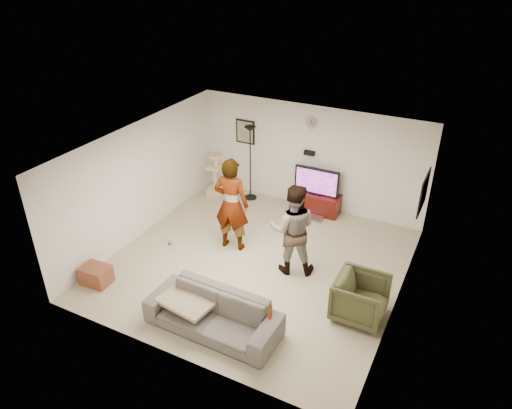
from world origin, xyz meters
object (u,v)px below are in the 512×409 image
at_px(person_left, 231,204).
at_px(tv, 317,181).
at_px(cat_tree, 215,174).
at_px(tv_stand, 315,202).
at_px(sofa, 213,314).
at_px(side_table, 96,275).
at_px(person_right, 293,229).
at_px(floor_lamp, 250,164).
at_px(beer_bottle, 270,312).
at_px(armchair, 360,298).

bearing_deg(person_left, tv, -121.88).
bearing_deg(cat_tree, tv_stand, 8.32).
height_order(tv_stand, tv, tv).
bearing_deg(sofa, side_table, -179.99).
bearing_deg(side_table, sofa, -1.09).
bearing_deg(tv_stand, person_right, -80.37).
xyz_separation_m(tv, floor_lamp, (-1.69, -0.09, 0.14)).
distance_m(person_left, person_right, 1.44).
relative_size(tv_stand, person_right, 0.63).
xyz_separation_m(floor_lamp, sofa, (1.60, -4.39, -0.61)).
height_order(floor_lamp, beer_bottle, floor_lamp).
relative_size(tv, cat_tree, 0.92).
height_order(beer_bottle, side_table, beer_bottle).
relative_size(sofa, armchair, 2.60).
distance_m(cat_tree, person_right, 3.58).
bearing_deg(person_right, floor_lamp, -69.23).
xyz_separation_m(person_right, beer_bottle, (0.54, -2.10, -0.14)).
bearing_deg(person_right, side_table, 11.78).
xyz_separation_m(cat_tree, person_left, (1.52, -1.82, 0.42)).
bearing_deg(person_left, armchair, 156.46).
distance_m(tv_stand, tv, 0.56).
distance_m(floor_lamp, beer_bottle, 5.12).
relative_size(person_right, beer_bottle, 7.36).
relative_size(tv, person_right, 0.58).
relative_size(sofa, beer_bottle, 8.95).
bearing_deg(beer_bottle, floor_lamp, 120.96).
xyz_separation_m(tv, armchair, (1.97, -3.09, -0.41)).
bearing_deg(cat_tree, side_table, -92.08).
xyz_separation_m(floor_lamp, person_right, (2.10, -2.29, -0.02)).
bearing_deg(person_right, cat_tree, -55.98).
bearing_deg(armchair, beer_bottle, 143.53).
distance_m(beer_bottle, armchair, 1.77).
bearing_deg(side_table, floor_lamp, 77.02).
bearing_deg(person_right, beer_bottle, 82.56).
relative_size(tv, beer_bottle, 4.27).
height_order(tv_stand, floor_lamp, floor_lamp).
bearing_deg(cat_tree, armchair, -31.04).
xyz_separation_m(tv_stand, person_left, (-1.02, -2.19, 0.76)).
height_order(tv, floor_lamp, floor_lamp).
xyz_separation_m(tv_stand, person_right, (0.40, -2.38, 0.68)).
xyz_separation_m(floor_lamp, person_left, (0.67, -2.10, 0.07)).
bearing_deg(person_left, cat_tree, -56.99).
distance_m(beer_bottle, side_table, 3.68).
relative_size(tv_stand, floor_lamp, 0.62).
xyz_separation_m(person_left, person_right, (1.43, -0.19, -0.09)).
distance_m(tv, cat_tree, 2.58).
relative_size(armchair, side_table, 1.62).
relative_size(floor_lamp, cat_tree, 1.61).
bearing_deg(floor_lamp, cat_tree, -161.84).
xyz_separation_m(tv, person_left, (-1.02, -2.19, 0.21)).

